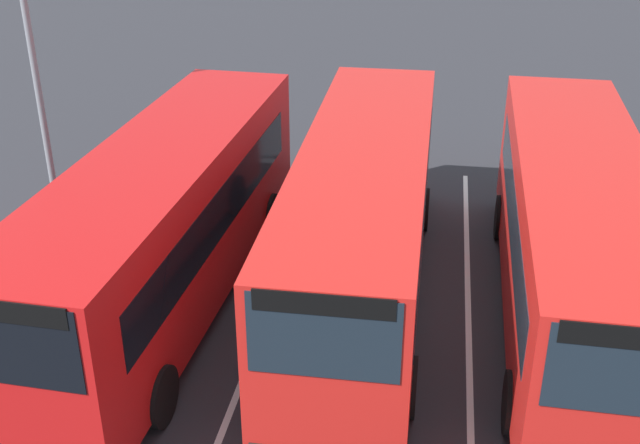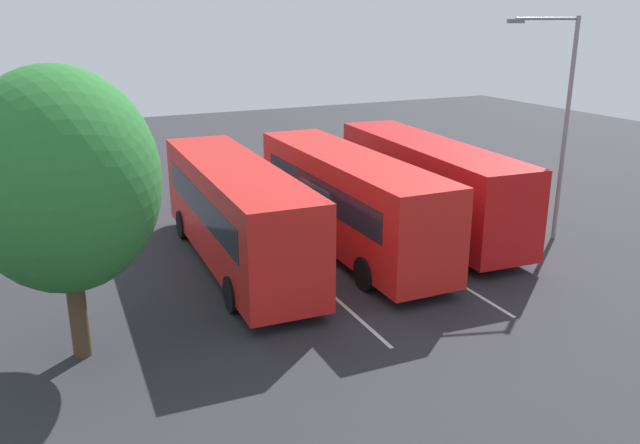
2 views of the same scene
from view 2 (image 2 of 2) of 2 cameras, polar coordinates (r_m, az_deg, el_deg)
ground_plane at (r=23.58m, az=1.76°, el=-2.31°), size 69.80×69.80×0.00m
bus_far_left at (r=25.50m, az=9.38°, el=3.48°), size 11.05×3.23×3.45m
bus_center_left at (r=22.95m, az=2.45°, el=2.10°), size 10.96×2.76×3.45m
bus_center_right at (r=21.66m, az=-7.45°, el=1.00°), size 11.01×2.96×3.45m
pedestrian at (r=28.46m, az=-5.85°, el=3.38°), size 0.44×0.44×1.79m
street_lamp at (r=25.03m, az=20.39°, el=8.74°), size 0.95×2.53×8.06m
depot_tree at (r=15.98m, az=-21.76°, el=3.40°), size 4.97×4.48×7.10m
lane_stripe_outer_left at (r=24.52m, az=5.95°, el=-1.59°), size 14.31×0.52×0.01m
lane_stripe_inner_left at (r=22.77m, az=-2.75°, el=-3.06°), size 14.31×0.52×0.01m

